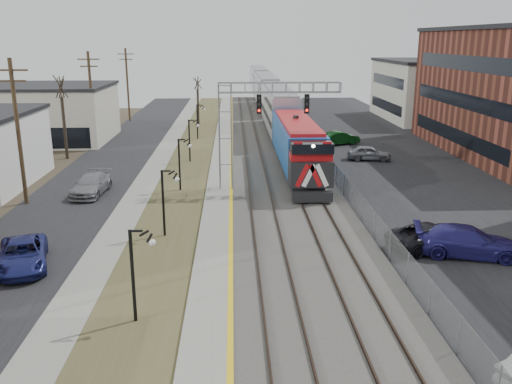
{
  "coord_description": "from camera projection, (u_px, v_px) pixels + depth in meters",
  "views": [
    {
      "loc": [
        0.07,
        -12.1,
        11.17
      ],
      "look_at": [
        1.37,
        18.15,
        2.6
      ],
      "focal_mm": 38.0,
      "sensor_mm": 36.0,
      "label": 1
    }
  ],
  "objects": [
    {
      "name": "car_lot_f",
      "position": [
        340.0,
        138.0,
        59.08
      ],
      "size": [
        4.66,
        3.1,
        1.45
      ],
      "primitive_type": "imported",
      "rotation": [
        0.0,
        0.0,
        1.96
      ],
      "color": "#0B3B12",
      "rests_on": "ground"
    },
    {
      "name": "fence",
      "position": [
        324.0,
        159.0,
        48.44
      ],
      "size": [
        0.04,
        120.0,
        1.6
      ],
      "primitive_type": "cube",
      "color": "gray",
      "rests_on": "ground"
    },
    {
      "name": "platform_edge",
      "position": [
        231.0,
        166.0,
        48.24
      ],
      "size": [
        0.24,
        120.0,
        0.01
      ],
      "primitive_type": "cube",
      "color": "gold",
      "rests_on": "platform"
    },
    {
      "name": "car_street_b",
      "position": [
        91.0,
        185.0,
        40.13
      ],
      "size": [
        2.44,
        5.24,
        1.48
      ],
      "primitive_type": "imported",
      "rotation": [
        0.0,
        0.0,
        -0.07
      ],
      "color": "gray",
      "rests_on": "ground"
    },
    {
      "name": "car_lot_e",
      "position": [
        369.0,
        153.0,
        51.46
      ],
      "size": [
        4.3,
        2.3,
        1.39
      ],
      "primitive_type": "imported",
      "rotation": [
        0.0,
        0.0,
        1.4
      ],
      "color": "slate",
      "rests_on": "ground"
    },
    {
      "name": "car_lot_c",
      "position": [
        432.0,
        236.0,
        29.78
      ],
      "size": [
        5.52,
        3.86,
        1.4
      ],
      "primitive_type": "imported",
      "rotation": [
        0.0,
        0.0,
        1.91
      ],
      "color": "black",
      "rests_on": "ground"
    },
    {
      "name": "car_street_a",
      "position": [
        22.0,
        255.0,
        27.21
      ],
      "size": [
        3.62,
        5.4,
        1.38
      ],
      "primitive_type": "imported",
      "rotation": [
        0.0,
        0.0,
        0.3
      ],
      "color": "navy",
      "rests_on": "ground"
    },
    {
      "name": "track_near",
      "position": [
        255.0,
        166.0,
        48.32
      ],
      "size": [
        1.58,
        120.0,
        0.15
      ],
      "color": "#2D2119",
      "rests_on": "ballast_bed"
    },
    {
      "name": "platform",
      "position": [
        221.0,
        168.0,
        48.24
      ],
      "size": [
        2.0,
        120.0,
        0.24
      ],
      "primitive_type": "cube",
      "color": "gray",
      "rests_on": "ground"
    },
    {
      "name": "sidewalk",
      "position": [
        154.0,
        169.0,
        48.02
      ],
      "size": [
        2.0,
        120.0,
        0.08
      ],
      "primitive_type": "cube",
      "color": "gray",
      "rests_on": "ground"
    },
    {
      "name": "bare_trees",
      "position": [
        97.0,
        133.0,
        50.82
      ],
      "size": [
        12.3,
        42.3,
        5.95
      ],
      "color": "#382D23",
      "rests_on": "ground"
    },
    {
      "name": "parking_lot",
      "position": [
        409.0,
        167.0,
        48.97
      ],
      "size": [
        16.0,
        120.0,
        0.04
      ],
      "primitive_type": "cube",
      "color": "black",
      "rests_on": "ground"
    },
    {
      "name": "signal_gantry",
      "position": [
        248.0,
        117.0,
        40.11
      ],
      "size": [
        9.0,
        1.07,
        8.15
      ],
      "color": "gray",
      "rests_on": "ground"
    },
    {
      "name": "utility_poles",
      "position": [
        18.0,
        133.0,
        36.74
      ],
      "size": [
        0.28,
        80.28,
        10.0
      ],
      "color": "#4C3823",
      "rests_on": "ground"
    },
    {
      "name": "track_far",
      "position": [
        294.0,
        165.0,
        48.47
      ],
      "size": [
        1.58,
        120.0,
        0.15
      ],
      "color": "#2D2119",
      "rests_on": "ballast_bed"
    },
    {
      "name": "car_lot_d",
      "position": [
        468.0,
        242.0,
        28.65
      ],
      "size": [
        5.94,
        3.54,
        1.61
      ],
      "primitive_type": "imported",
      "rotation": [
        0.0,
        0.0,
        1.33
      ],
      "color": "navy",
      "rests_on": "ground"
    },
    {
      "name": "lampposts",
      "position": [
        164.0,
        202.0,
        31.54
      ],
      "size": [
        0.14,
        62.14,
        4.0
      ],
      "color": "black",
      "rests_on": "ground"
    },
    {
      "name": "street_west",
      "position": [
        103.0,
        170.0,
        47.84
      ],
      "size": [
        7.0,
        120.0,
        0.04
      ],
      "primitive_type": "cube",
      "color": "black",
      "rests_on": "ground"
    },
    {
      "name": "ballast_bed",
      "position": [
        277.0,
        167.0,
        48.45
      ],
      "size": [
        8.0,
        120.0,
        0.2
      ],
      "primitive_type": "cube",
      "color": "#595651",
      "rests_on": "ground"
    },
    {
      "name": "grass_median",
      "position": [
        188.0,
        169.0,
        48.14
      ],
      "size": [
        4.0,
        120.0,
        0.06
      ],
      "primitive_type": "cube",
      "color": "#424524",
      "rests_on": "ground"
    },
    {
      "name": "train",
      "position": [
        270.0,
        97.0,
        79.39
      ],
      "size": [
        3.0,
        85.85,
        5.33
      ],
      "color": "#134E9F",
      "rests_on": "ground"
    }
  ]
}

